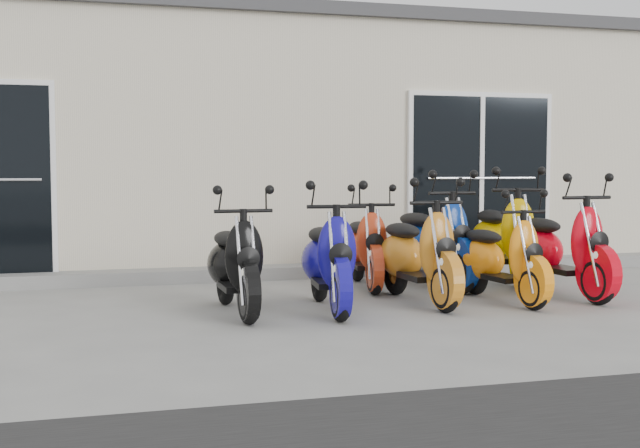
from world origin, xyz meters
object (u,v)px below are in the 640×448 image
Objects in this scene: scooter_front_blue at (329,245)px; scooter_front_red at (561,234)px; scooter_front_orange_a at (418,240)px; scooter_front_black at (235,249)px; scooter_back_red at (365,236)px; scooter_front_orange_b at (502,245)px; scooter_back_yellow at (504,225)px; scooter_back_blue at (433,228)px.

scooter_front_red is at bearing 9.90° from scooter_front_blue.
scooter_front_orange_a is 1.60m from scooter_front_red.
scooter_back_red is (1.65, 1.20, -0.01)m from scooter_front_black.
scooter_front_orange_a reaches higher than scooter_front_black.
scooter_front_blue is at bearing -113.74° from scooter_back_red.
scooter_back_yellow is (0.62, 1.13, 0.11)m from scooter_front_orange_b.
scooter_front_black is 2.65m from scooter_front_orange_b.
scooter_front_blue is 0.91× the size of scooter_back_yellow.
scooter_back_blue is (2.41, 1.10, 0.06)m from scooter_front_black.
scooter_front_red is 2.08m from scooter_back_red.
scooter_front_orange_b is (1.79, 0.02, -0.05)m from scooter_front_blue.
scooter_front_black is 1.83m from scooter_front_orange_a.
scooter_front_orange_a is at bearing 163.25° from scooter_front_orange_b.
scooter_back_blue is at bearing 131.66° from scooter_front_red.
scooter_front_red reaches higher than scooter_front_orange_a.
scooter_front_black is at bearing 179.59° from scooter_front_orange_a.
scooter_back_red is 0.88× the size of scooter_back_blue.
scooter_front_orange_b is 0.86× the size of scooter_back_blue.
scooter_front_red is (3.42, 0.12, 0.05)m from scooter_front_black.
scooter_front_orange_a is 0.92× the size of scooter_back_yellow.
scooter_front_orange_a is at bearing 176.31° from scooter_front_red.
scooter_front_black is 0.92× the size of scooter_front_red.
scooter_front_black reaches higher than scooter_front_orange_b.
scooter_back_blue is at bearing 42.76° from scooter_front_blue.
scooter_front_orange_a is (0.96, 0.18, 0.01)m from scooter_front_blue.
scooter_back_blue is at bearing 95.74° from scooter_front_orange_b.
scooter_front_black reaches higher than scooter_back_red.
scooter_front_red reaches higher than scooter_back_red.
scooter_front_blue reaches higher than scooter_front_black.
scooter_front_blue is at bearing -179.87° from scooter_front_red.
scooter_front_blue is 2.57m from scooter_front_red.
scooter_front_orange_b is at bearing -84.67° from scooter_back_blue.
scooter_back_blue reaches higher than scooter_front_black.
scooter_front_orange_b is at bearing -171.75° from scooter_front_red.
scooter_front_red is 0.98× the size of scooter_back_blue.
scooter_front_red is at bearing -50.65° from scooter_back_blue.
scooter_back_yellow is at bearing 15.98° from scooter_front_black.
scooter_back_red is 1.64m from scooter_back_yellow.
scooter_back_blue is (0.76, -0.10, 0.08)m from scooter_back_red.
scooter_back_red is (-1.00, 1.25, 0.02)m from scooter_front_orange_b.
scooter_front_blue is at bearing -149.33° from scooter_back_blue.
scooter_front_red is at bearing 6.35° from scooter_front_orange_b.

